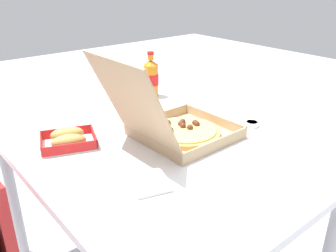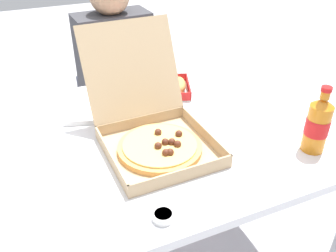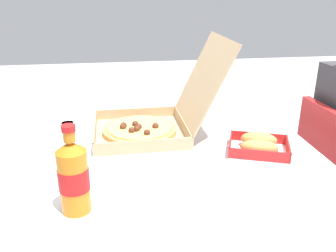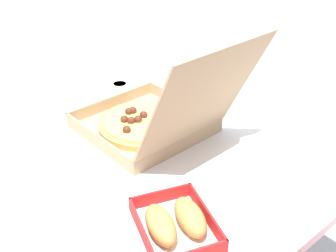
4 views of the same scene
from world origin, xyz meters
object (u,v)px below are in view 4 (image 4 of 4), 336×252
object	(u,v)px
pizza_box_open	(153,120)
dipping_sauce_cup	(120,86)
napkin_pile	(267,147)
bread_side_box	(175,223)

from	to	relation	value
pizza_box_open	dipping_sauce_cup	bearing A→B (deg)	-108.16
napkin_pile	dipping_sauce_cup	bearing A→B (deg)	-81.80
pizza_box_open	bread_side_box	distance (m)	0.39
dipping_sauce_cup	bread_side_box	bearing A→B (deg)	64.26
napkin_pile	dipping_sauce_cup	xyz separation A→B (m)	(0.08, -0.58, 0.00)
napkin_pile	pizza_box_open	bearing A→B (deg)	-54.80
bread_side_box	dipping_sauce_cup	size ratio (longest dim) A/B	4.11
pizza_box_open	bread_side_box	world-z (taller)	pizza_box_open
napkin_pile	dipping_sauce_cup	size ratio (longest dim) A/B	1.96
pizza_box_open	bread_side_box	bearing A→B (deg)	57.81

